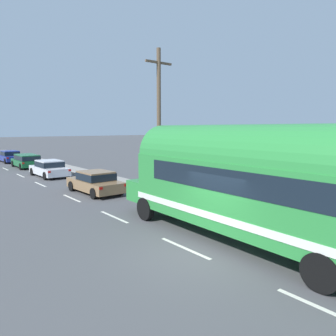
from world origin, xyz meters
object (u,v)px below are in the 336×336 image
at_px(utility_pole, 159,121).
at_px(car_second, 49,168).
at_px(painted_bus, 255,180).
at_px(car_fourth, 10,156).
at_px(car_third, 27,160).
at_px(car_lead, 96,181).

distance_m(utility_pole, car_second, 12.46).
xyz_separation_m(painted_bus, car_fourth, (-0.05, 34.39, -1.56)).
distance_m(utility_pole, car_third, 19.54).
bearing_deg(painted_bus, car_third, 90.00).
bearing_deg(utility_pole, painted_bus, -106.04).
height_order(utility_pole, painted_bus, utility_pole).
relative_size(painted_bus, car_third, 2.61).
height_order(utility_pole, car_lead, utility_pole).
bearing_deg(car_third, car_lead, -90.63).
bearing_deg(painted_bus, utility_pole, 73.96).
bearing_deg(car_fourth, car_lead, -90.31).
relative_size(car_lead, car_third, 0.95).
height_order(painted_bus, car_second, painted_bus).
xyz_separation_m(car_second, car_third, (0.17, 7.44, 0.06)).
height_order(car_second, car_fourth, same).
xyz_separation_m(painted_bus, car_lead, (-0.18, 11.56, -1.57)).
distance_m(painted_bus, car_fourth, 34.42).
height_order(car_lead, car_second, same).
bearing_deg(car_fourth, utility_pole, -84.47).
height_order(car_second, car_third, same).
bearing_deg(car_second, car_third, 88.67).
bearing_deg(utility_pole, car_lead, 130.86).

